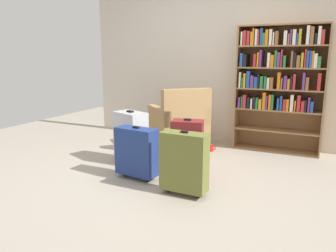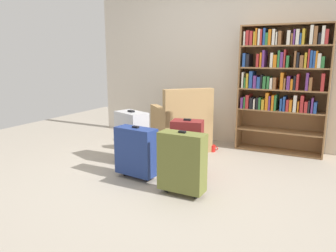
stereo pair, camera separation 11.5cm
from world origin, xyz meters
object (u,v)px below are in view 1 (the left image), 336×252
at_px(armchair, 179,127).
at_px(suitcase_dark_red, 187,146).
at_px(mug, 211,148).
at_px(suitcase_silver, 131,136).
at_px(suitcase_olive, 184,162).
at_px(bookshelf, 279,80).
at_px(suitcase_navy_blue, 137,152).

bearing_deg(armchair, suitcase_dark_red, -61.64).
height_order(armchair, mug, armchair).
height_order(mug, suitcase_silver, suitcase_silver).
bearing_deg(suitcase_silver, suitcase_olive, -32.01).
distance_m(armchair, mug, 0.54).
bearing_deg(mug, suitcase_dark_red, -87.69).
xyz_separation_m(mug, suitcase_olive, (0.22, -1.53, 0.29)).
bearing_deg(bookshelf, mug, -151.33).
bearing_deg(armchair, mug, 8.92).
height_order(armchair, suitcase_silver, armchair).
xyz_separation_m(armchair, suitcase_navy_blue, (0.05, -1.29, -0.01)).
relative_size(armchair, mug, 8.25).
bearing_deg(armchair, bookshelf, 22.07).
relative_size(armchair, suitcase_navy_blue, 1.67).
height_order(armchair, suitcase_navy_blue, armchair).
bearing_deg(suitcase_dark_red, bookshelf, 61.95).
height_order(bookshelf, suitcase_silver, bookshelf).
distance_m(bookshelf, suitcase_silver, 2.18).
relative_size(bookshelf, suitcase_navy_blue, 2.94).
bearing_deg(suitcase_navy_blue, suitcase_dark_red, 38.76).
bearing_deg(suitcase_olive, suitcase_silver, 147.99).
distance_m(armchair, suitcase_olive, 1.61).
height_order(suitcase_navy_blue, suitcase_dark_red, suitcase_dark_red).
bearing_deg(suitcase_olive, armchair, 115.11).
relative_size(suitcase_dark_red, suitcase_silver, 0.97).
xyz_separation_m(suitcase_navy_blue, suitcase_silver, (-0.35, 0.44, 0.04)).
bearing_deg(suitcase_olive, mug, 98.32).
xyz_separation_m(suitcase_olive, suitcase_silver, (-0.98, 0.61, 0.02)).
xyz_separation_m(mug, suitcase_navy_blue, (-0.41, -1.36, 0.26)).
height_order(mug, suitcase_navy_blue, suitcase_navy_blue).
relative_size(suitcase_navy_blue, suitcase_olive, 0.92).
relative_size(armchair, suitcase_olive, 1.54).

